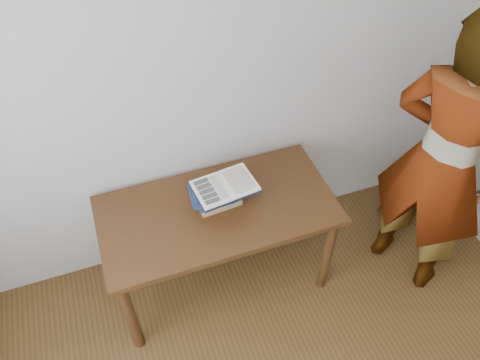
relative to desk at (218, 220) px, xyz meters
name	(u,v)px	position (x,y,z in m)	size (l,w,h in m)	color
desk	(218,220)	(0.00, 0.00, 0.00)	(1.30, 0.65, 0.70)	#412010
book_stack	(214,195)	(0.00, 0.05, 0.16)	(0.28, 0.19, 0.12)	#93854C
open_book	(225,186)	(0.05, 0.02, 0.23)	(0.36, 0.27, 0.03)	black
reader	(441,165)	(1.17, -0.29, 0.31)	(0.66, 0.44, 1.82)	tan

